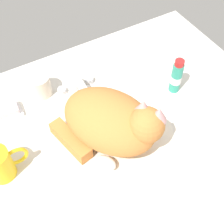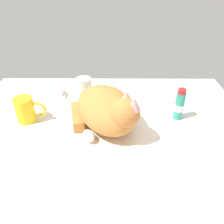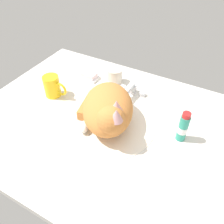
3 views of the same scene
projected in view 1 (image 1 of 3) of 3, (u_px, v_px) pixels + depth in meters
ground_plane at (110, 139)px, 91.95cm from camera, size 110.00×82.50×3.00cm
sink_basin at (110, 135)px, 90.52cm from camera, size 37.78×37.78×0.62cm
faucet at (77, 84)px, 100.02cm from camera, size 12.77×11.06×5.89cm
cat at (113, 122)px, 83.94cm from camera, size 29.44×33.02×17.31cm
coffee_mug at (0, 164)px, 79.68cm from camera, size 11.45×7.03×9.70cm
rinse_cup at (40, 85)px, 98.31cm from camera, size 7.10×7.10×7.32cm
soap_dish at (7, 114)px, 95.20cm from camera, size 9.00×6.40×1.20cm
soap_bar at (6, 110)px, 93.94cm from camera, size 7.69×5.23×2.01cm
toothpaste_bottle at (176, 77)px, 97.62cm from camera, size 3.50×3.50×12.63cm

